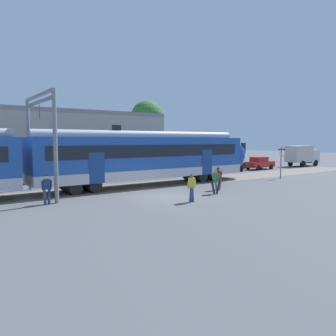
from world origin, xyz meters
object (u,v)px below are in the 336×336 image
at_px(crossing_signal, 281,157).
at_px(parked_car_black, 228,165).
at_px(commuter_train, 35,161).
at_px(pedestrian_navy, 47,187).
at_px(parked_car_red, 260,163).
at_px(pedestrian_green, 216,179).
at_px(pedestrian_yellow, 192,185).
at_px(pedestrian_red, 218,176).
at_px(box_truck, 302,155).

bearing_deg(crossing_signal, parked_car_black, 84.09).
height_order(commuter_train, pedestrian_navy, commuter_train).
distance_m(commuter_train, parked_car_red, 27.68).
bearing_deg(parked_car_red, commuter_train, -171.34).
xyz_separation_m(commuter_train, crossing_signal, (21.17, -3.29, -0.24)).
bearing_deg(parked_car_red, pedestrian_green, -149.18).
bearing_deg(parked_car_black, commuter_train, -168.97).
bearing_deg(commuter_train, pedestrian_yellow, -47.19).
height_order(pedestrian_yellow, parked_car_black, pedestrian_yellow).
xyz_separation_m(pedestrian_red, parked_car_black, (10.56, 9.25, -0.21)).
relative_size(pedestrian_navy, parked_car_black, 0.41).
relative_size(parked_car_black, box_truck, 0.76).
xyz_separation_m(parked_car_black, box_truck, (14.19, -0.26, 0.79)).
distance_m(pedestrian_yellow, parked_car_red, 23.50).
distance_m(pedestrian_yellow, pedestrian_green, 3.49).
height_order(pedestrian_navy, pedestrian_green, same).
bearing_deg(commuter_train, pedestrian_green, -31.13).
bearing_deg(pedestrian_navy, box_truck, 11.26).
xyz_separation_m(parked_car_black, parked_car_red, (5.37, -0.12, 0.00)).
relative_size(pedestrian_navy, box_truck, 0.31).
distance_m(commuter_train, crossing_signal, 21.42).
xyz_separation_m(pedestrian_navy, pedestrian_green, (10.29, -2.89, 0.00)).
bearing_deg(crossing_signal, pedestrian_navy, 179.81).
bearing_deg(commuter_train, parked_car_black, 11.03).
bearing_deg(crossing_signal, box_truck, 26.00).
xyz_separation_m(pedestrian_red, box_truck, (24.76, 8.99, 0.58)).
height_order(parked_car_black, crossing_signal, crossing_signal).
distance_m(commuter_train, box_truck, 36.37).
bearing_deg(box_truck, crossing_signal, -154.00).
xyz_separation_m(pedestrian_red, parked_car_red, (15.93, 9.14, -0.21)).
bearing_deg(pedestrian_yellow, box_truck, 21.38).
xyz_separation_m(commuter_train, pedestrian_green, (10.11, -6.11, -1.26)).
bearing_deg(commuter_train, box_truck, 6.34).
bearing_deg(pedestrian_red, box_truck, 19.96).
height_order(pedestrian_green, parked_car_black, pedestrian_green).
height_order(pedestrian_green, parked_car_red, pedestrian_green).
relative_size(pedestrian_green, pedestrian_red, 1.00).
bearing_deg(box_truck, parked_car_black, 178.95).
bearing_deg(pedestrian_yellow, pedestrian_red, 28.66).
height_order(parked_car_black, box_truck, box_truck).
xyz_separation_m(pedestrian_yellow, crossing_signal, (14.28, 4.15, 1.02)).
distance_m(commuter_train, pedestrian_yellow, 10.21).
relative_size(pedestrian_green, crossing_signal, 0.56).
height_order(pedestrian_yellow, crossing_signal, crossing_signal).
distance_m(pedestrian_red, crossing_signal, 9.98).
xyz_separation_m(pedestrian_green, parked_car_black, (11.84, 10.38, -0.21)).
xyz_separation_m(pedestrian_navy, parked_car_red, (27.51, 7.38, -0.21)).
bearing_deg(pedestrian_yellow, commuter_train, 132.81).
distance_m(pedestrian_red, parked_car_black, 14.04).
distance_m(pedestrian_navy, pedestrian_green, 10.69).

